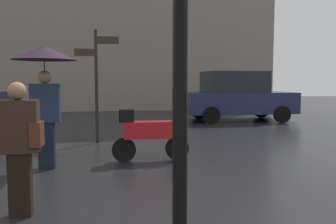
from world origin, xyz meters
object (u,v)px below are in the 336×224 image
Objects in this scene: parked_car_left at (237,96)px; street_signpost at (96,75)px; parked_scooter at (148,132)px; pedestrian_with_umbrella at (44,71)px; pedestrian_with_bag at (20,141)px.

parked_car_left is 1.48× the size of street_signpost.
parked_scooter is 0.36× the size of parked_car_left.
pedestrian_with_bag is (0.14, -2.23, -0.85)m from pedestrian_with_umbrella.
parked_car_left is at bearing 73.13° from parked_scooter.
parked_car_left is (5.88, 6.66, -0.77)m from pedestrian_with_umbrella.
parked_car_left reaches higher than pedestrian_with_bag.
pedestrian_with_umbrella is 8.91m from parked_car_left.
street_signpost is at bearing 131.80° from parked_scooter.
pedestrian_with_umbrella is 0.77× the size of street_signpost.
street_signpost reaches higher than parked_scooter.
pedestrian_with_bag is at bearing -120.84° from parked_car_left.
parked_car_left is (4.05, 6.34, 0.40)m from parked_scooter.
parked_car_left is at bearing 39.10° from street_signpost.
parked_car_left is (5.74, 8.89, 0.08)m from pedestrian_with_bag.
parked_scooter is at bearing -120.54° from parked_car_left.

